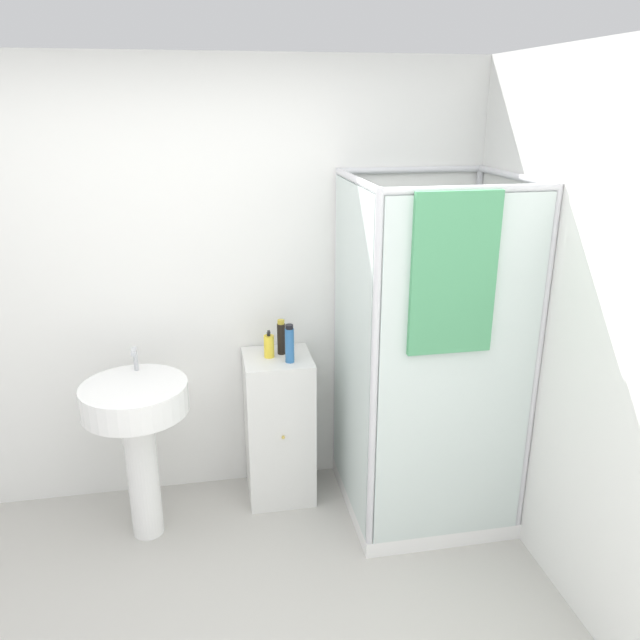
{
  "coord_description": "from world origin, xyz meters",
  "views": [
    {
      "loc": [
        0.08,
        -1.76,
        2.26
      ],
      "look_at": [
        0.62,
        1.14,
        1.22
      ],
      "focal_mm": 35.0,
      "sensor_mm": 36.0,
      "label": 1
    }
  ],
  "objects_px": {
    "sink": "(137,423)",
    "shampoo_bottle_tall_black": "(281,337)",
    "soap_dispenser": "(269,346)",
    "shampoo_bottle_blue": "(290,344)"
  },
  "relations": [
    {
      "from": "shampoo_bottle_tall_black",
      "to": "soap_dispenser",
      "type": "bearing_deg",
      "value": -153.65
    },
    {
      "from": "shampoo_bottle_tall_black",
      "to": "sink",
      "type": "bearing_deg",
      "value": -160.77
    },
    {
      "from": "sink",
      "to": "soap_dispenser",
      "type": "distance_m",
      "value": 0.81
    },
    {
      "from": "sink",
      "to": "shampoo_bottle_blue",
      "type": "distance_m",
      "value": 0.9
    },
    {
      "from": "sink",
      "to": "soap_dispenser",
      "type": "relative_size",
      "value": 6.43
    },
    {
      "from": "soap_dispenser",
      "to": "shampoo_bottle_tall_black",
      "type": "height_order",
      "value": "shampoo_bottle_tall_black"
    },
    {
      "from": "sink",
      "to": "shampoo_bottle_tall_black",
      "type": "bearing_deg",
      "value": 19.23
    },
    {
      "from": "soap_dispenser",
      "to": "shampoo_bottle_tall_black",
      "type": "bearing_deg",
      "value": 26.35
    },
    {
      "from": "sink",
      "to": "shampoo_bottle_tall_black",
      "type": "distance_m",
      "value": 0.9
    },
    {
      "from": "sink",
      "to": "shampoo_bottle_tall_black",
      "type": "relative_size",
      "value": 5.03
    }
  ]
}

